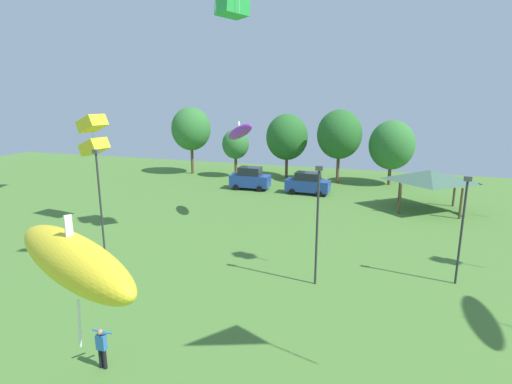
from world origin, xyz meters
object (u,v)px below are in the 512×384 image
object	(u,v)px
parked_car_second_from_left	(308,183)
treeline_tree_0	(191,129)
person_standing_near_foreground	(102,346)
kite_flying_1	(93,135)
light_post_0	(462,224)
treeline_tree_2	(287,137)
park_pavilion	(430,176)
treeline_tree_3	(339,135)
treeline_tree_4	(392,145)
treeline_tree_1	(236,144)
kite_flying_4	(72,260)
kite_flying_5	(240,132)
parked_car_leftmost	(250,178)
light_post_1	(317,219)
light_post_2	(100,197)

from	to	relation	value
parked_car_second_from_left	treeline_tree_0	size ratio (longest dim) A/B	0.53
person_standing_near_foreground	treeline_tree_0	xyz separation A→B (m)	(-15.38, 36.17, 4.95)
kite_flying_1	parked_car_second_from_left	world-z (taller)	kite_flying_1
person_standing_near_foreground	light_post_0	bearing A→B (deg)	2.08
treeline_tree_2	park_pavilion	bearing A→B (deg)	-33.67
parked_car_second_from_left	treeline_tree_2	world-z (taller)	treeline_tree_2
kite_flying_1	treeline_tree_3	world-z (taller)	kite_flying_1
parked_car_second_from_left	light_post_0	xyz separation A→B (m)	(11.76, -17.75, 2.19)
treeline_tree_4	person_standing_near_foreground	bearing A→B (deg)	-104.09
treeline_tree_1	treeline_tree_4	size ratio (longest dim) A/B	0.82
kite_flying_4	treeline_tree_3	xyz separation A→B (m)	(-0.96, 41.55, -1.37)
kite_flying_1	treeline_tree_2	world-z (taller)	kite_flying_1
kite_flying_5	treeline_tree_1	distance (m)	18.52
park_pavilion	treeline_tree_0	distance (m)	29.68
parked_car_second_from_left	treeline_tree_0	world-z (taller)	treeline_tree_0
kite_flying_5	parked_car_leftmost	world-z (taller)	kite_flying_5
parked_car_second_from_left	park_pavilion	xyz separation A→B (m)	(11.33, -2.46, 1.95)
parked_car_leftmost	parked_car_second_from_left	bearing A→B (deg)	-4.05
person_standing_near_foreground	treeline_tree_3	size ratio (longest dim) A/B	0.19
person_standing_near_foreground	kite_flying_5	distance (m)	20.05
kite_flying_5	park_pavilion	xyz separation A→B (m)	(14.68, 8.15, -4.05)
kite_flying_5	parked_car_second_from_left	size ratio (longest dim) A/B	0.80
person_standing_near_foreground	light_post_1	size ratio (longest dim) A/B	0.25
person_standing_near_foreground	light_post_0	distance (m)	17.88
kite_flying_4	kite_flying_5	distance (m)	25.23
parked_car_leftmost	treeline_tree_2	size ratio (longest dim) A/B	0.55
kite_flying_1	kite_flying_4	world-z (taller)	kite_flying_1
light_post_2	treeline_tree_0	distance (m)	28.28
park_pavilion	treeline_tree_0	size ratio (longest dim) A/B	0.71
parked_car_leftmost	light_post_1	world-z (taller)	light_post_1
parked_car_leftmost	parked_car_second_from_left	xyz separation A→B (m)	(6.40, -0.19, -0.07)
person_standing_near_foreground	kite_flying_1	xyz separation A→B (m)	(-12.13, 14.48, 6.06)
parked_car_second_from_left	light_post_2	size ratio (longest dim) A/B	0.68
kite_flying_4	treeline_tree_1	size ratio (longest dim) A/B	0.64
kite_flying_4	treeline_tree_2	size ratio (longest dim) A/B	0.49
kite_flying_4	kite_flying_5	world-z (taller)	kite_flying_5
kite_flying_5	light_post_0	world-z (taller)	kite_flying_5
light_post_2	treeline_tree_1	world-z (taller)	light_post_2
park_pavilion	light_post_1	bearing A→B (deg)	-110.59
treeline_tree_1	treeline_tree_3	world-z (taller)	treeline_tree_3
person_standing_near_foreground	parked_car_leftmost	world-z (taller)	parked_car_leftmost
person_standing_near_foreground	light_post_1	bearing A→B (deg)	17.16
kite_flying_1	park_pavilion	world-z (taller)	kite_flying_1
park_pavilion	treeline_tree_0	bearing A→B (deg)	162.15
kite_flying_1	treeline_tree_1	distance (m)	21.71
kite_flying_1	treeline_tree_4	distance (m)	31.38
parked_car_leftmost	treeline_tree_2	world-z (taller)	treeline_tree_2
parked_car_second_from_left	light_post_1	world-z (taller)	light_post_1
light_post_2	treeline_tree_2	distance (m)	28.82
light_post_0	light_post_1	world-z (taller)	light_post_1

